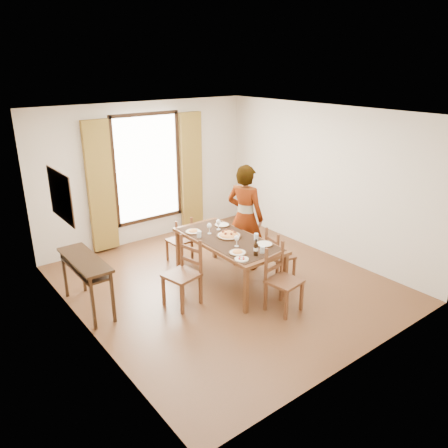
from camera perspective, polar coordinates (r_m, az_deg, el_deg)
ground at (r=7.15m, az=0.16°, el=-7.75°), size 5.00×5.00×0.00m
room_shell at (r=6.66m, az=-0.54°, el=4.44°), size 4.60×5.10×2.74m
console_table at (r=6.46m, az=-17.70°, el=-5.24°), size 0.38×1.20×0.80m
dining_table at (r=6.91m, az=0.57°, el=-2.43°), size 0.89×1.91×0.76m
chair_west at (r=6.41m, az=-5.33°, el=-6.62°), size 0.53×0.53×1.01m
chair_north at (r=7.77m, az=-5.74°, el=-2.27°), size 0.39×0.39×0.84m
chair_south at (r=6.30m, az=7.62°, el=-7.41°), size 0.48×0.48×0.97m
chair_east at (r=7.16m, az=7.15°, el=-4.22°), size 0.45×0.45×0.88m
man at (r=7.38m, az=2.77°, el=0.88°), size 0.96×0.89×1.82m
plate_sw at (r=6.36m, az=1.78°, el=-3.62°), size 0.27×0.27×0.05m
plate_se at (r=6.68m, az=5.29°, el=-2.50°), size 0.27×0.27×0.05m
plate_nw at (r=7.15m, az=-4.05°, el=-0.88°), size 0.27×0.27×0.05m
plate_ne at (r=7.43m, az=-0.27°, el=0.01°), size 0.27×0.27×0.05m
pasta_platter at (r=6.95m, az=0.63°, el=-1.26°), size 0.40×0.40×0.10m
caprese_plate at (r=6.17m, az=2.31°, el=-4.51°), size 0.20×0.20×0.04m
wine_glass_a at (r=6.57m, az=1.67°, el=-2.20°), size 0.08×0.08×0.18m
wine_glass_b at (r=7.22m, az=-0.73°, el=-0.06°), size 0.08×0.08×0.18m
wine_glass_c at (r=7.06m, az=-1.92°, el=-0.57°), size 0.08×0.08×0.18m
tumbler_a at (r=6.85m, az=4.23°, el=-1.65°), size 0.07×0.07×0.10m
tumbler_b at (r=6.93m, az=-3.26°, el=-1.35°), size 0.07×0.07×0.10m
tumbler_c at (r=6.39m, az=5.04°, el=-3.35°), size 0.07×0.07×0.10m
wine_bottle at (r=6.27m, az=4.19°, el=-3.07°), size 0.07×0.07×0.25m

